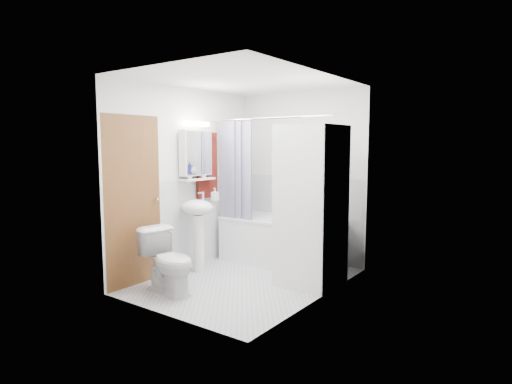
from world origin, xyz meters
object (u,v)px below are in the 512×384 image
Objects in this scene: toilet at (169,262)px; sink at (198,218)px; bathtub at (281,239)px; washer_dryer at (311,206)px.

sink is at bearing 29.91° from toilet.
sink is (-0.68, -0.96, 0.35)m from bathtub.
toilet is at bearing -102.04° from bathtub.
toilet is at bearing -132.58° from washer_dryer.
toilet is (0.30, -0.79, -0.35)m from sink.
bathtub is 1.10m from washer_dryer.
sink is 1.44× the size of toilet.
washer_dryer reaches higher than sink.
washer_dryer reaches higher than bathtub.
sink reaches higher than toilet.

